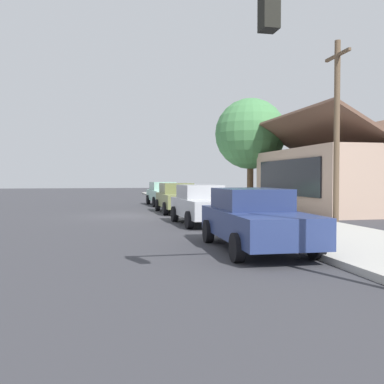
{
  "coord_description": "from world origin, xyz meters",
  "views": [
    {
      "loc": [
        21.51,
        -1.34,
        1.87
      ],
      "look_at": [
        0.97,
        3.03,
        1.19
      ],
      "focal_mm": 40.41,
      "sensor_mm": 36.0,
      "label": 1
    }
  ],
  "objects_px": {
    "utility_pole_wooden": "(337,128)",
    "car_silver": "(202,204)",
    "car_seafoam": "(163,193)",
    "car_navy": "(254,218)",
    "traffic_light_main": "(366,69)",
    "car_olive": "(177,197)",
    "shade_tree": "(250,134)",
    "fire_hydrant_red": "(202,203)"
  },
  "relations": [
    {
      "from": "car_silver",
      "to": "car_seafoam",
      "type": "bearing_deg",
      "value": 177.13
    },
    {
      "from": "car_silver",
      "to": "fire_hydrant_red",
      "type": "height_order",
      "value": "car_silver"
    },
    {
      "from": "fire_hydrant_red",
      "to": "traffic_light_main",
      "type": "bearing_deg",
      "value": -5.39
    },
    {
      "from": "car_silver",
      "to": "utility_pole_wooden",
      "type": "bearing_deg",
      "value": 80.39
    },
    {
      "from": "utility_pole_wooden",
      "to": "car_olive",
      "type": "bearing_deg",
      "value": -141.31
    },
    {
      "from": "car_seafoam",
      "to": "shade_tree",
      "type": "xyz_separation_m",
      "value": [
        1.07,
        5.88,
        4.07
      ]
    },
    {
      "from": "car_olive",
      "to": "traffic_light_main",
      "type": "bearing_deg",
      "value": -0.9
    },
    {
      "from": "car_silver",
      "to": "car_olive",
      "type": "bearing_deg",
      "value": 177.46
    },
    {
      "from": "fire_hydrant_red",
      "to": "car_seafoam",
      "type": "bearing_deg",
      "value": -167.52
    },
    {
      "from": "car_navy",
      "to": "utility_pole_wooden",
      "type": "height_order",
      "value": "utility_pole_wooden"
    },
    {
      "from": "car_olive",
      "to": "traffic_light_main",
      "type": "height_order",
      "value": "traffic_light_main"
    },
    {
      "from": "car_seafoam",
      "to": "utility_pole_wooden",
      "type": "xyz_separation_m",
      "value": [
        13.11,
        5.31,
        3.11
      ]
    },
    {
      "from": "car_seafoam",
      "to": "car_silver",
      "type": "xyz_separation_m",
      "value": [
        12.36,
        -0.22,
        -0.0
      ]
    },
    {
      "from": "utility_pole_wooden",
      "to": "car_seafoam",
      "type": "bearing_deg",
      "value": -157.94
    },
    {
      "from": "traffic_light_main",
      "to": "car_navy",
      "type": "bearing_deg",
      "value": 179.2
    },
    {
      "from": "utility_pole_wooden",
      "to": "car_silver",
      "type": "bearing_deg",
      "value": -97.75
    },
    {
      "from": "car_seafoam",
      "to": "car_navy",
      "type": "relative_size",
      "value": 0.98
    },
    {
      "from": "car_olive",
      "to": "shade_tree",
      "type": "relative_size",
      "value": 0.64
    },
    {
      "from": "car_navy",
      "to": "shade_tree",
      "type": "distance_m",
      "value": 19.05
    },
    {
      "from": "car_navy",
      "to": "car_seafoam",
      "type": "bearing_deg",
      "value": -179.13
    },
    {
      "from": "car_navy",
      "to": "traffic_light_main",
      "type": "distance_m",
      "value": 5.57
    },
    {
      "from": "shade_tree",
      "to": "car_navy",
      "type": "bearing_deg",
      "value": -19.34
    },
    {
      "from": "car_silver",
      "to": "shade_tree",
      "type": "relative_size",
      "value": 0.6
    },
    {
      "from": "car_olive",
      "to": "shade_tree",
      "type": "height_order",
      "value": "shade_tree"
    },
    {
      "from": "traffic_light_main",
      "to": "fire_hydrant_red",
      "type": "bearing_deg",
      "value": 174.61
    },
    {
      "from": "car_seafoam",
      "to": "utility_pole_wooden",
      "type": "bearing_deg",
      "value": 20.4
    },
    {
      "from": "car_navy",
      "to": "shade_tree",
      "type": "bearing_deg",
      "value": 162.39
    },
    {
      "from": "car_navy",
      "to": "traffic_light_main",
      "type": "bearing_deg",
      "value": 0.93
    },
    {
      "from": "car_seafoam",
      "to": "shade_tree",
      "type": "height_order",
      "value": "shade_tree"
    },
    {
      "from": "car_olive",
      "to": "car_navy",
      "type": "height_order",
      "value": "same"
    },
    {
      "from": "car_seafoam",
      "to": "car_navy",
      "type": "height_order",
      "value": "same"
    },
    {
      "from": "shade_tree",
      "to": "traffic_light_main",
      "type": "bearing_deg",
      "value": -15.51
    },
    {
      "from": "shade_tree",
      "to": "fire_hydrant_red",
      "type": "distance_m",
      "value": 7.99
    },
    {
      "from": "car_seafoam",
      "to": "utility_pole_wooden",
      "type": "relative_size",
      "value": 0.64
    },
    {
      "from": "car_seafoam",
      "to": "car_silver",
      "type": "relative_size",
      "value": 1.1
    },
    {
      "from": "car_navy",
      "to": "utility_pole_wooden",
      "type": "relative_size",
      "value": 0.65
    },
    {
      "from": "traffic_light_main",
      "to": "car_silver",
      "type": "bearing_deg",
      "value": 179.35
    },
    {
      "from": "car_olive",
      "to": "shade_tree",
      "type": "xyz_separation_m",
      "value": [
        -5.23,
        6.03,
        4.07
      ]
    },
    {
      "from": "car_olive",
      "to": "traffic_light_main",
      "type": "xyz_separation_m",
      "value": [
        17.22,
        -0.2,
        2.68
      ]
    },
    {
      "from": "car_olive",
      "to": "car_navy",
      "type": "distance_m",
      "value": 12.33
    },
    {
      "from": "car_navy",
      "to": "fire_hydrant_red",
      "type": "distance_m",
      "value": 12.79
    },
    {
      "from": "car_olive",
      "to": "fire_hydrant_red",
      "type": "distance_m",
      "value": 1.54
    }
  ]
}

